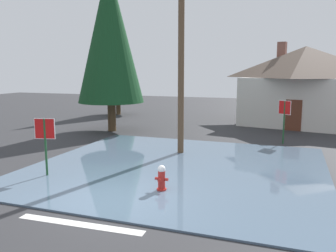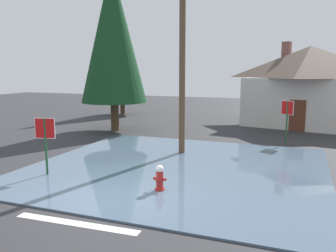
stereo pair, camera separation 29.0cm
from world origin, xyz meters
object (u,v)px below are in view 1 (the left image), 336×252
fire_hydrant (162,179)px  stop_sign_far (284,113)px  pine_tree_mid_left (110,34)px  stop_sign_near (45,135)px  pine_tree_tall_left (117,61)px  utility_pole (181,51)px  house (304,84)px

fire_hydrant → stop_sign_far: 9.81m
fire_hydrant → pine_tree_mid_left: 13.12m
fire_hydrant → stop_sign_far: size_ratio=0.38×
stop_sign_near → pine_tree_tall_left: size_ratio=0.27×
utility_pole → pine_tree_mid_left: size_ratio=0.88×
pine_tree_tall_left → stop_sign_far: bearing=-30.0°
pine_tree_tall_left → pine_tree_mid_left: 8.50m
stop_sign_near → stop_sign_far: bearing=48.4°
fire_hydrant → pine_tree_mid_left: pine_tree_mid_left is taller
house → pine_tree_mid_left: size_ratio=0.92×
stop_sign_far → pine_tree_tall_left: (-14.00, 8.08, 3.02)m
utility_pole → pine_tree_mid_left: 7.58m
stop_sign_near → stop_sign_far: stop_sign_far is taller
stop_sign_near → pine_tree_mid_left: bearing=104.7°
utility_pole → pine_tree_tall_left: size_ratio=1.15×
fire_hydrant → house: (4.55, 16.57, 2.43)m
stop_sign_far → stop_sign_near: bearing=-131.6°
fire_hydrant → stop_sign_far: stop_sign_far is taller
stop_sign_near → house: (9.07, 16.48, 1.32)m
fire_hydrant → stop_sign_near: bearing=178.8°
house → pine_tree_mid_left: 13.88m
utility_pole → house: 12.83m
stop_sign_near → fire_hydrant: (4.52, -0.09, -1.11)m
stop_sign_far → fire_hydrant: bearing=-110.9°
utility_pole → house: (5.54, 11.42, -1.86)m
fire_hydrant → pine_tree_tall_left: (-10.53, 17.18, 4.22)m
utility_pole → stop_sign_near: bearing=-124.9°
stop_sign_near → house: size_ratio=0.23×
stop_sign_near → utility_pole: bearing=55.1°
stop_sign_near → stop_sign_far: 12.04m
stop_sign_near → stop_sign_far: (7.99, 9.00, 0.10)m
fire_hydrant → pine_tree_mid_left: size_ratio=0.09×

